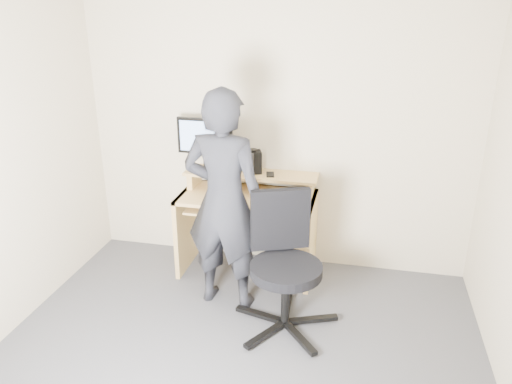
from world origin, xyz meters
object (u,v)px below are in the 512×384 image
at_px(desk, 249,213).
at_px(monitor, 205,140).
at_px(office_chair, 284,258).
at_px(person, 224,202).

bearing_deg(desk, monitor, 172.79).
bearing_deg(office_chair, desk, 98.20).
bearing_deg(person, monitor, -55.81).
distance_m(office_chair, person, 0.64).
distance_m(desk, office_chair, 0.91).
xyz_separation_m(office_chair, person, (-0.51, 0.19, 0.34)).
height_order(desk, office_chair, office_chair).
bearing_deg(office_chair, person, 138.45).
bearing_deg(monitor, desk, -5.77).
bearing_deg(monitor, person, -60.06).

